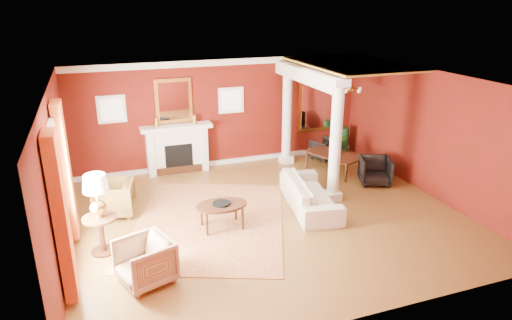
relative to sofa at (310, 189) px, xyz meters
name	(u,v)px	position (x,y,z in m)	size (l,w,h in m)	color
ground	(269,216)	(-1.03, -0.12, -0.44)	(8.00, 8.00, 0.00)	brown
room_shell	(269,125)	(-1.03, -0.12, 1.58)	(8.04, 7.04, 2.92)	#63100D
fireplace	(177,149)	(-2.33, 3.20, 0.21)	(1.85, 0.42, 1.29)	white
overmantel_mirror	(174,101)	(-2.33, 3.34, 1.46)	(0.95, 0.07, 1.15)	gold
flank_window_left	(112,109)	(-3.88, 3.35, 1.36)	(0.70, 0.07, 0.70)	white
flank_window_right	(231,100)	(-0.78, 3.35, 1.36)	(0.70, 0.07, 0.70)	white
left_window	(62,191)	(-4.93, -0.72, 0.98)	(0.21, 2.55, 2.60)	white
column_front	(336,141)	(0.67, 0.18, 0.99)	(0.36, 0.36, 2.80)	white
column_back	(287,113)	(0.67, 2.88, 0.99)	(0.36, 0.36, 2.80)	white
header_beam	(306,76)	(0.67, 1.78, 2.18)	(0.30, 3.20, 0.32)	white
amber_ceiling	(351,64)	(1.82, 1.63, 2.43)	(2.30, 3.40, 0.04)	gold
dining_mirror	(319,102)	(1.87, 3.34, 1.11)	(1.30, 0.07, 1.70)	gold
chandelier	(350,88)	(1.87, 1.68, 1.81)	(0.60, 0.62, 0.75)	gold
crown_trim	(221,62)	(-1.03, 3.34, 2.38)	(8.00, 0.08, 0.16)	white
base_trim	(224,162)	(-1.03, 3.34, -0.38)	(8.00, 0.08, 0.12)	white
rug	(209,222)	(-2.29, 0.06, -0.43)	(3.01, 4.01, 0.02)	maroon
sofa	(310,189)	(0.00, 0.00, 0.00)	(2.25, 0.66, 0.88)	beige
armchair_leopard	(114,197)	(-4.11, 1.10, -0.02)	(0.81, 0.76, 0.83)	black
armchair_stripe	(145,260)	(-3.78, -1.64, -0.03)	(0.80, 0.75, 0.83)	tan
coffee_table	(222,206)	(-2.11, -0.27, 0.04)	(1.05, 1.05, 0.53)	black
coffee_book	(221,199)	(-2.11, -0.27, 0.19)	(0.15, 0.02, 0.21)	black
side_table	(97,201)	(-4.41, -0.43, 0.59)	(0.61, 0.61, 1.53)	black
dining_table	(335,157)	(1.59, 1.75, -0.03)	(1.47, 0.52, 0.82)	black
dining_chair_near	(375,170)	(2.13, 0.68, -0.06)	(0.73, 0.69, 0.75)	black
dining_chair_far	(324,148)	(1.81, 2.78, -0.11)	(0.64, 0.60, 0.66)	black
green_urn	(343,144)	(2.47, 2.87, -0.10)	(0.36, 0.36, 0.87)	#143E1D
potted_plant	(337,134)	(1.63, 1.80, 0.59)	(0.49, 0.54, 0.42)	#26591E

